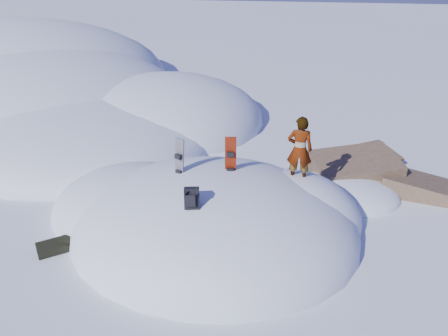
% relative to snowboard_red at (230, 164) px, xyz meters
% --- Properties ---
extents(ground, '(120.00, 120.00, 0.00)m').
position_rel_snowboard_red_xyz_m(ground, '(-0.32, -0.50, -1.63)').
color(ground, white).
rests_on(ground, ground).
extents(snow_mound, '(8.00, 6.00, 3.00)m').
position_rel_snowboard_red_xyz_m(snow_mound, '(-0.49, -0.26, -1.63)').
color(snow_mound, silver).
rests_on(snow_mound, ground).
extents(snow_ridge, '(21.50, 18.50, 6.40)m').
position_rel_snowboard_red_xyz_m(snow_ridge, '(-10.75, 9.35, -1.63)').
color(snow_ridge, silver).
rests_on(snow_ridge, ground).
extents(rock_outcrop, '(4.68, 4.41, 1.68)m').
position_rel_snowboard_red_xyz_m(rock_outcrop, '(3.40, 2.51, -1.62)').
color(rock_outcrop, brown).
rests_on(rock_outcrop, ground).
extents(snowboard_red, '(0.28, 0.20, 1.43)m').
position_rel_snowboard_red_xyz_m(snowboard_red, '(0.00, 0.00, 0.00)').
color(snowboard_red, red).
rests_on(snowboard_red, snow_mound).
extents(snowboard_dark, '(0.30, 0.27, 1.38)m').
position_rel_snowboard_red_xyz_m(snowboard_dark, '(-1.18, -0.27, -0.03)').
color(snowboard_dark, black).
rests_on(snowboard_dark, snow_mound).
extents(backpack, '(0.37, 0.42, 0.52)m').
position_rel_snowboard_red_xyz_m(backpack, '(-0.55, -1.66, -0.07)').
color(backpack, black).
rests_on(backpack, snow_mound).
extents(gear_pile, '(0.90, 0.78, 0.24)m').
position_rel_snowboard_red_xyz_m(gear_pile, '(-3.74, -1.88, -1.52)').
color(gear_pile, black).
rests_on(gear_pile, ground).
extents(person, '(0.61, 0.41, 1.67)m').
position_rel_snowboard_red_xyz_m(person, '(1.60, 0.46, 0.28)').
color(person, slate).
rests_on(person, snow_mound).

